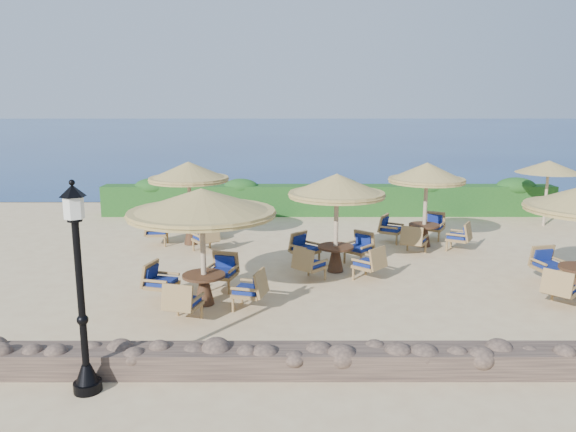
{
  "coord_description": "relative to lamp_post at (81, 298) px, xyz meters",
  "views": [
    {
      "loc": [
        -1.63,
        -14.95,
        4.52
      ],
      "look_at": [
        -1.62,
        0.66,
        1.3
      ],
      "focal_mm": 35.0,
      "sensor_mm": 36.0,
      "label": 1
    }
  ],
  "objects": [
    {
      "name": "cafe_set_1",
      "position": [
        4.46,
        6.36,
        0.21
      ],
      "size": [
        2.57,
        2.57,
        2.65
      ],
      "color": "tan",
      "rests_on": "ground"
    },
    {
      "name": "cafe_set_3",
      "position": [
        0.07,
        9.29,
        0.29
      ],
      "size": [
        2.69,
        2.77,
        2.65
      ],
      "color": "tan",
      "rests_on": "ground"
    },
    {
      "name": "cafe_set_4",
      "position": [
        7.47,
        9.03,
        0.14
      ],
      "size": [
        2.79,
        2.79,
        2.65
      ],
      "color": "tan",
      "rests_on": "ground"
    },
    {
      "name": "lamp_post",
      "position": [
        0.0,
        0.0,
        0.0
      ],
      "size": [
        0.44,
        0.44,
        3.31
      ],
      "color": "black",
      "rests_on": "ground"
    },
    {
      "name": "ground",
      "position": [
        4.8,
        6.8,
        -1.55
      ],
      "size": [
        120.0,
        120.0,
        0.0
      ],
      "primitive_type": "plane",
      "color": "#D8BC89",
      "rests_on": "ground"
    },
    {
      "name": "hedge",
      "position": [
        4.8,
        14.0,
        -0.95
      ],
      "size": [
        18.0,
        0.9,
        1.2
      ],
      "primitive_type": "cube",
      "color": "#164416",
      "rests_on": "ground"
    },
    {
      "name": "sea",
      "position": [
        4.8,
        76.8,
        -1.55
      ],
      "size": [
        160.0,
        160.0,
        0.0
      ],
      "primitive_type": "plane",
      "color": "navy",
      "rests_on": "ground"
    },
    {
      "name": "stone_wall",
      "position": [
        4.8,
        0.6,
        -1.33
      ],
      "size": [
        15.0,
        0.65,
        0.44
      ],
      "primitive_type": "cube",
      "color": "brown",
      "rests_on": "ground"
    },
    {
      "name": "cafe_set_0",
      "position": [
        1.29,
        3.87,
        0.38
      ],
      "size": [
        3.29,
        3.29,
        2.65
      ],
      "color": "tan",
      "rests_on": "ground"
    },
    {
      "name": "extra_parasol",
      "position": [
        12.6,
        12.0,
        0.62
      ],
      "size": [
        2.3,
        2.3,
        2.41
      ],
      "color": "tan",
      "rests_on": "ground"
    }
  ]
}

